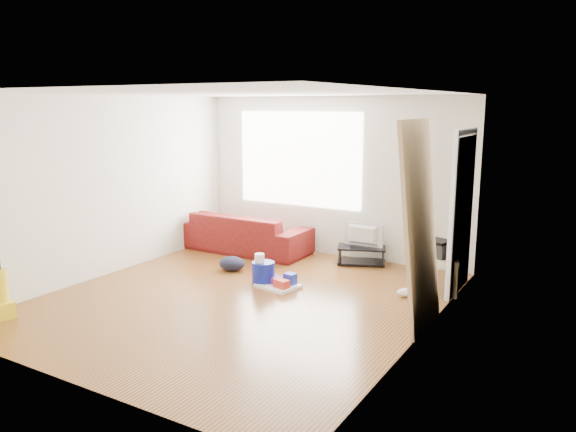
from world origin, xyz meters
The scene contains 12 objects.
room centered at (0.07, 0.15, 1.25)m, with size 4.51×5.01×2.51m.
sofa centered at (-1.30, 1.95, 0.00)m, with size 2.16×0.85×0.63m, color #3C0C0D.
tv_stand centered at (0.65, 2.22, 0.14)m, with size 0.81×0.64×0.27m.
tv centered at (0.65, 2.22, 0.44)m, with size 0.62×0.08×0.35m, color black.
side_table centered at (1.95, 1.54, 0.39)m, with size 0.71×0.71×0.47m.
printer centered at (1.95, 1.54, 0.57)m, with size 0.48×0.42×0.21m.
bucket centered at (-0.09, 0.64, 0.00)m, with size 0.31×0.31×0.31m, color #101B91.
toilet_paper centered at (-0.12, 0.60, 0.21)m, with size 0.13×0.13×0.12m, color white.
cleaning_tray centered at (0.17, 0.63, 0.06)m, with size 0.59×0.52×0.19m.
backpack centered at (-0.83, 0.93, 0.00)m, with size 0.38×0.30×0.21m, color black.
sneakers centered at (1.85, 1.10, 0.06)m, with size 0.50×0.25×0.11m.
door_panel centered at (2.13, 0.26, 0.00)m, with size 0.04×0.89×2.23m, color #9E7C53.
Camera 1 is at (3.87, -5.40, 2.37)m, focal length 35.00 mm.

